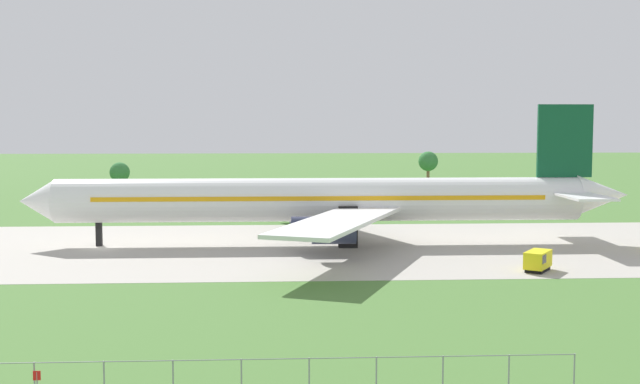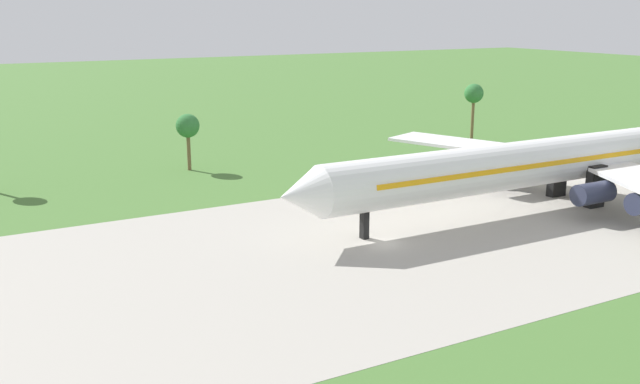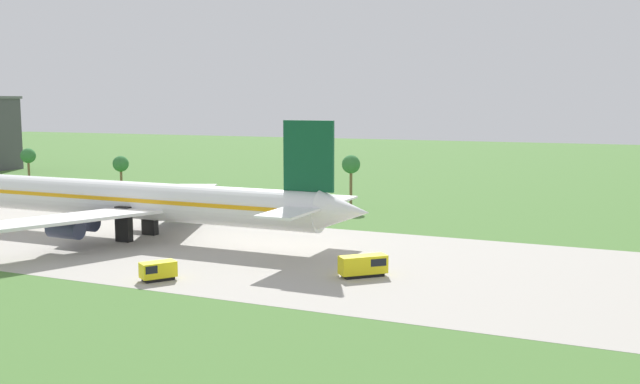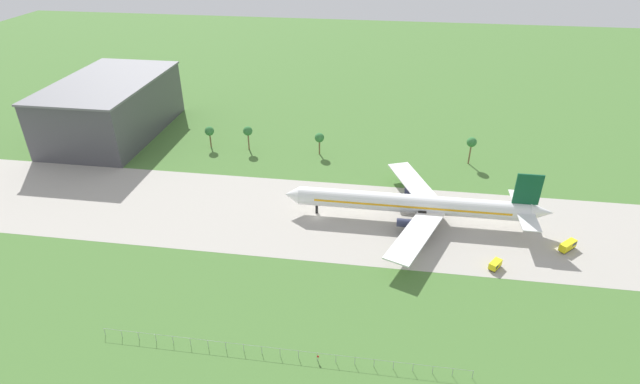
{
  "view_description": "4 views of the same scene",
  "coord_description": "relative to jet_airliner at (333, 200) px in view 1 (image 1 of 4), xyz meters",
  "views": [
    {
      "loc": [
        22.18,
        -101.24,
        16.05
      ],
      "look_at": [
        27.69,
        2.37,
        6.85
      ],
      "focal_mm": 45.0,
      "sensor_mm": 36.0,
      "label": 1
    },
    {
      "loc": [
        -40.28,
        -59.21,
        23.84
      ],
      "look_at": [
        -6.26,
        2.37,
        5.85
      ],
      "focal_mm": 40.0,
      "sensor_mm": 36.0,
      "label": 2
    },
    {
      "loc": [
        100.09,
        -84.37,
        20.57
      ],
      "look_at": [
        61.65,
        2.37,
        8.67
      ],
      "focal_mm": 40.0,
      "sensor_mm": 36.0,
      "label": 3
    },
    {
      "loc": [
        19.28,
        -127.6,
        83.96
      ],
      "look_at": [
        -0.19,
        5.0,
        6.0
      ],
      "focal_mm": 28.0,
      "sensor_mm": 36.0,
      "label": 4
    }
  ],
  "objects": [
    {
      "name": "catering_van",
      "position": [
        20.57,
        -20.36,
        -4.6
      ],
      "size": [
        3.93,
        4.47,
        2.2
      ],
      "color": "black",
      "rests_on": "ground_plane"
    },
    {
      "name": "jet_airliner",
      "position": [
        0.0,
        0.0,
        0.0
      ],
      "size": [
        79.46,
        58.82,
        18.24
      ],
      "color": "white",
      "rests_on": "ground_plane"
    },
    {
      "name": "no_stopping_sign",
      "position": [
        -21.09,
        -57.68,
        -4.74
      ],
      "size": [
        0.44,
        0.08,
        1.68
      ],
      "color": "gray",
      "rests_on": "ground_plane"
    },
    {
      "name": "taxiway_strip",
      "position": [
        -29.33,
        -2.37,
        -5.78
      ],
      "size": [
        320.0,
        44.0,
        0.02
      ],
      "color": "#A8A399",
      "rests_on": "ground_plane"
    },
    {
      "name": "palm_tree_row",
      "position": [
        -39.19,
        41.7,
        1.61
      ],
      "size": [
        102.93,
        3.6,
        10.52
      ],
      "color": "brown",
      "rests_on": "ground_plane"
    },
    {
      "name": "ground_plane",
      "position": [
        -29.33,
        -2.37,
        -5.79
      ],
      "size": [
        600.0,
        600.0,
        0.0
      ],
      "primitive_type": "plane",
      "color": "#477233"
    }
  ]
}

